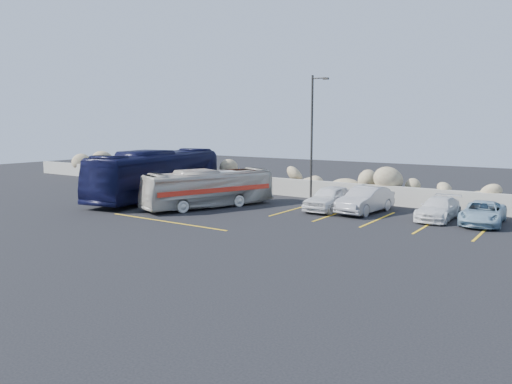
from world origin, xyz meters
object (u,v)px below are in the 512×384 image
Objects in this scene: car_c at (438,208)px; vintage_bus at (209,188)px; lamppost at (312,136)px; car_a at (330,198)px; car_d at (483,213)px; tour_coach at (157,174)px; car_b at (365,200)px.

vintage_bus is at bearing -162.33° from car_c.
lamppost is 1.87× the size of car_a.
tour_coach is at bearing -174.70° from car_d.
car_d is at bearing 5.48° from car_a.
car_b is at bearing -13.73° from lamppost.
lamppost is 7.20m from vintage_bus.
tour_coach is at bearing -167.53° from car_a.
lamppost is at bearing 175.56° from car_c.
tour_coach is 2.64× the size of car_b.
car_a is 8.25m from car_d.
lamppost is 8.81m from car_c.
vintage_bus is 1.94× the size of car_a.
lamppost is at bearing 146.00° from car_a.
car_b is at bearing -175.47° from car_c.
car_c is 0.98× the size of car_d.
vintage_bus is at bearing -152.68° from car_a.
car_d is at bearing -4.07° from lamppost.
car_a is at bearing -178.85° from car_d.
tour_coach is at bearing -169.82° from car_c.
car_a is 0.96× the size of car_b.
tour_coach is 2.85× the size of car_d.
vintage_bus is (-4.60, -4.57, -3.14)m from lamppost.
car_a is 6.07m from car_c.
car_b is 1.08× the size of car_d.
vintage_bus reaches higher than car_a.
car_c is (7.96, -0.69, -3.70)m from lamppost.
car_c is (12.56, 3.88, -0.56)m from vintage_bus.
lamppost is at bearing 171.67° from car_b.
tour_coach is at bearing -159.29° from lamppost.
lamppost is 0.68× the size of tour_coach.
car_a is at bearing -163.97° from car_b.
car_d is at bearing -0.35° from car_c.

